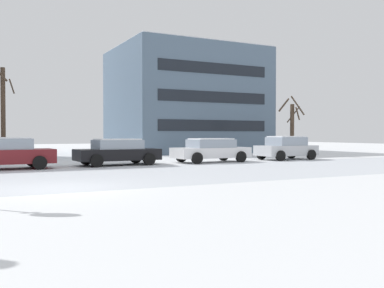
# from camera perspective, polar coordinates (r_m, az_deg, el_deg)

# --- Properties ---
(ground_plane) EXTENTS (120.00, 120.00, 0.00)m
(ground_plane) POSITION_cam_1_polar(r_m,az_deg,el_deg) (13.62, -17.30, -5.66)
(ground_plane) COLOR white
(road_surface) EXTENTS (80.00, 8.69, 0.00)m
(road_surface) POSITION_cam_1_polar(r_m,az_deg,el_deg) (16.91, -19.26, -4.32)
(road_surface) COLOR silver
(road_surface) RESTS_ON ground
(parked_car_maroon) EXTENTS (4.55, 2.25, 1.49)m
(parked_car_maroon) POSITION_cam_1_polar(r_m,az_deg,el_deg) (21.92, -23.48, -1.09)
(parked_car_maroon) COLOR maroon
(parked_car_maroon) RESTS_ON ground
(parked_car_black) EXTENTS (4.38, 2.21, 1.39)m
(parked_car_black) POSITION_cam_1_polar(r_m,az_deg,el_deg) (23.20, -9.72, -0.98)
(parked_car_black) COLOR black
(parked_car_black) RESTS_ON ground
(parked_car_white) EXTENTS (4.58, 2.18, 1.38)m
(parked_car_white) POSITION_cam_1_polar(r_m,az_deg,el_deg) (25.26, 2.50, -0.78)
(parked_car_white) COLOR white
(parked_car_white) RESTS_ON ground
(parked_car_silver) EXTENTS (3.96, 2.17, 1.50)m
(parked_car_silver) POSITION_cam_1_polar(r_m,az_deg,el_deg) (28.44, 12.21, -0.48)
(parked_car_silver) COLOR silver
(parked_car_silver) RESTS_ON ground
(tree_far_right) EXTENTS (1.65, 1.63, 4.40)m
(tree_far_right) POSITION_cam_1_polar(r_m,az_deg,el_deg) (33.15, 12.94, 2.27)
(tree_far_right) COLOR #423326
(tree_far_right) RESTS_ON ground
(tree_far_left) EXTENTS (1.59, 1.57, 6.23)m
(tree_far_left) POSITION_cam_1_polar(r_m,az_deg,el_deg) (26.58, -23.54, 4.10)
(tree_far_left) COLOR #423326
(tree_far_left) RESTS_ON ground
(building_far_right) EXTENTS (12.46, 10.58, 9.37)m
(building_far_right) POSITION_cam_1_polar(r_m,az_deg,el_deg) (40.24, -0.84, 5.66)
(building_far_right) COLOR slate
(building_far_right) RESTS_ON ground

